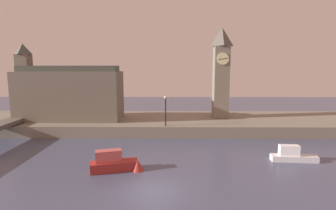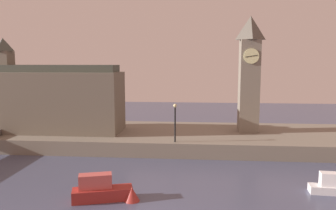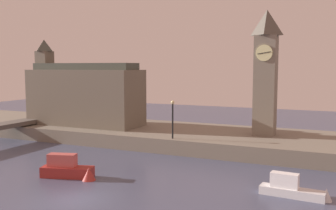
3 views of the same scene
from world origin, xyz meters
TOP-DOWN VIEW (x-y plane):
  - ground_plane at (0.00, 0.00)m, footprint 120.00×120.00m
  - far_embankment at (0.00, 20.00)m, footprint 70.00×12.00m
  - clock_tower at (8.36, 20.64)m, footprint 2.35×2.40m
  - parliament_hall at (-13.24, 18.88)m, footprint 14.13×5.20m
  - streetlamp at (0.49, 14.80)m, footprint 0.36×0.36m
  - boat_ferry_white at (13.08, 6.37)m, footprint 4.72×1.35m
  - boat_dinghy_red at (-3.48, 3.92)m, footprint 4.80×2.32m

SIDE VIEW (x-z plane):
  - ground_plane at x=0.00m, z-range 0.00..0.00m
  - boat_ferry_white at x=13.08m, z-range -0.38..1.38m
  - boat_dinghy_red at x=-3.48m, z-range -0.27..1.57m
  - far_embankment at x=0.00m, z-range 0.00..1.50m
  - streetlamp at x=0.49m, z-range 1.98..5.75m
  - parliament_hall at x=-13.24m, z-range -0.05..10.42m
  - clock_tower at x=8.36m, z-range 1.72..14.53m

